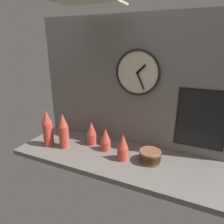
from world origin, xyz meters
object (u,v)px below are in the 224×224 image
object	(u,v)px
cup_stack_left	(63,131)
cup_stack_far_left	(48,128)
bowl_stack_right	(150,156)
menu_board	(201,120)
cup_stack_center_left	(91,133)
cup_stack_center	(105,139)
wall_clock	(137,73)
cup_stack_center_right	(123,147)

from	to	relation	value
cup_stack_left	cup_stack_far_left	world-z (taller)	cup_stack_far_left
bowl_stack_right	cup_stack_left	bearing A→B (deg)	-173.56
cup_stack_far_left	bowl_stack_right	distance (m)	0.87
menu_board	bowl_stack_right	bearing A→B (deg)	-144.28
cup_stack_center_left	bowl_stack_right	world-z (taller)	cup_stack_center_left
cup_stack_center_left	cup_stack_center	bearing A→B (deg)	-14.18
cup_stack_center_left	cup_stack_far_left	xyz separation A→B (m)	(-0.32, -0.17, 0.05)
cup_stack_left	wall_clock	distance (m)	0.76
cup_stack_left	cup_stack_center	xyz separation A→B (m)	(0.34, 0.10, -0.05)
cup_stack_center_left	cup_stack_far_left	world-z (taller)	cup_stack_far_left
cup_stack_center	cup_stack_far_left	size ratio (longest dim) A/B	0.60
cup_stack_center	wall_clock	distance (m)	0.59
cup_stack_far_left	menu_board	xyz separation A→B (m)	(1.16, 0.33, 0.15)
cup_stack_center_left	wall_clock	bearing A→B (deg)	24.00
cup_stack_center	menu_board	xyz separation A→B (m)	(0.68, 0.20, 0.21)
cup_stack_left	cup_stack_center	distance (m)	0.36
cup_stack_center_left	wall_clock	xyz separation A→B (m)	(0.34, 0.15, 0.51)
cup_stack_left	wall_clock	bearing A→B (deg)	29.09
cup_stack_left	cup_stack_center_left	bearing A→B (deg)	37.35
menu_board	cup_stack_center_left	bearing A→B (deg)	-169.11
bowl_stack_right	cup_stack_center_right	bearing A→B (deg)	-164.17
cup_stack_center	bowl_stack_right	distance (m)	0.38
cup_stack_far_left	menu_board	size ratio (longest dim) A/B	0.70
bowl_stack_right	menu_board	distance (m)	0.46
cup_stack_far_left	wall_clock	xyz separation A→B (m)	(0.67, 0.32, 0.46)
cup_stack_center_right	cup_stack_left	world-z (taller)	cup_stack_left
cup_stack_far_left	cup_stack_center_left	bearing A→B (deg)	27.75
cup_stack_center_right	menu_board	world-z (taller)	menu_board
cup_stack_center_right	wall_clock	world-z (taller)	wall_clock
bowl_stack_right	menu_board	world-z (taller)	menu_board
cup_stack_center_left	menu_board	bearing A→B (deg)	10.89
cup_stack_left	menu_board	world-z (taller)	menu_board
menu_board	cup_stack_left	bearing A→B (deg)	-163.56
cup_stack_center	cup_stack_far_left	bearing A→B (deg)	-164.56
cup_stack_center_right	cup_stack_left	distance (m)	0.52
cup_stack_center	bowl_stack_right	xyz separation A→B (m)	(0.38, -0.02, -0.05)
bowl_stack_right	wall_clock	world-z (taller)	wall_clock
cup_stack_center_left	cup_stack_left	world-z (taller)	cup_stack_left
cup_stack_center	wall_clock	size ratio (longest dim) A/B	0.53
cup_stack_far_left	cup_stack_center_right	bearing A→B (deg)	4.80
bowl_stack_right	wall_clock	distance (m)	0.64
cup_stack_left	bowl_stack_right	xyz separation A→B (m)	(0.71, 0.08, -0.10)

